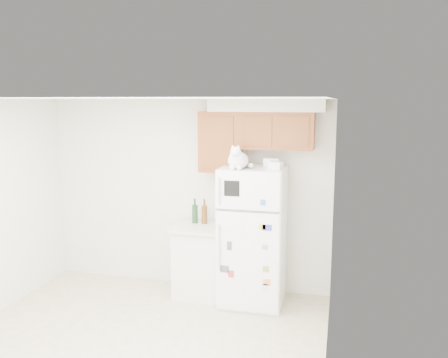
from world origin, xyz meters
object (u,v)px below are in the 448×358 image
(bottle_green, at_px, (195,211))
(bottle_amber, at_px, (204,211))
(storage_box_front, at_px, (275,166))
(base_counter, at_px, (201,260))
(cat, at_px, (238,159))
(refrigerator, at_px, (253,236))
(storage_box_back, at_px, (271,162))

(bottle_green, relative_size, bottle_amber, 1.00)
(storage_box_front, xyz_separation_m, bottle_green, (-1.07, 0.30, -0.66))
(base_counter, bearing_deg, cat, -27.58)
(cat, xyz_separation_m, storage_box_front, (0.43, 0.08, -0.07))
(refrigerator, bearing_deg, base_counter, 173.91)
(refrigerator, height_order, storage_box_back, storage_box_back)
(bottle_green, bearing_deg, base_counter, -43.02)
(refrigerator, bearing_deg, bottle_green, 167.91)
(refrigerator, distance_m, base_counter, 0.79)
(cat, xyz_separation_m, storage_box_back, (0.34, 0.33, -0.06))
(refrigerator, relative_size, storage_box_front, 11.33)
(base_counter, bearing_deg, bottle_amber, 75.10)
(storage_box_back, relative_size, storage_box_front, 1.20)
(refrigerator, bearing_deg, storage_box_back, 31.00)
(base_counter, bearing_deg, storage_box_back, 2.77)
(refrigerator, distance_m, bottle_amber, 0.72)
(base_counter, relative_size, storage_box_front, 6.13)
(base_counter, distance_m, storage_box_front, 1.62)
(base_counter, relative_size, bottle_green, 2.86)
(refrigerator, relative_size, bottle_green, 5.29)
(base_counter, xyz_separation_m, storage_box_front, (0.97, -0.21, 1.28))
(cat, height_order, storage_box_back, cat)
(storage_box_front, distance_m, bottle_amber, 1.19)
(storage_box_front, bearing_deg, bottle_green, 179.78)
(refrigerator, xyz_separation_m, bottle_green, (-0.79, 0.17, 0.23))
(cat, distance_m, bottle_green, 1.05)
(base_counter, relative_size, bottle_amber, 2.88)
(refrigerator, relative_size, storage_box_back, 9.44)
(bottle_green, bearing_deg, storage_box_back, -3.10)
(storage_box_front, bearing_deg, storage_box_back, 124.70)
(storage_box_back, xyz_separation_m, storage_box_front, (0.09, -0.25, -0.01))
(storage_box_front, relative_size, bottle_green, 0.47)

